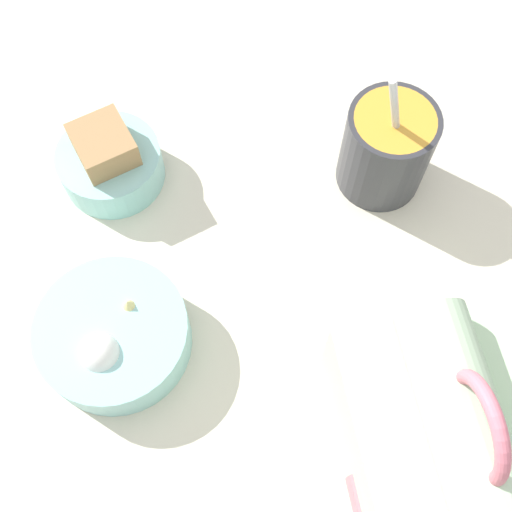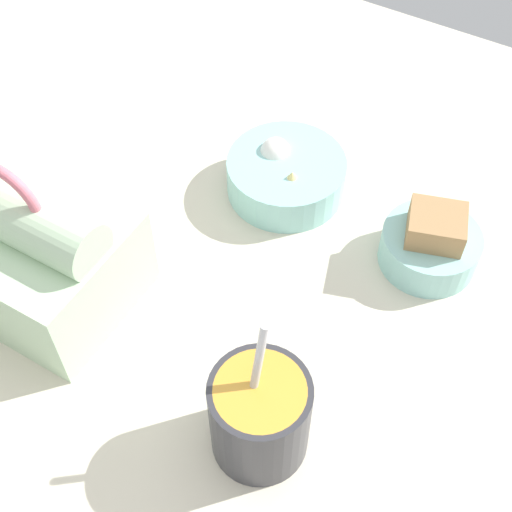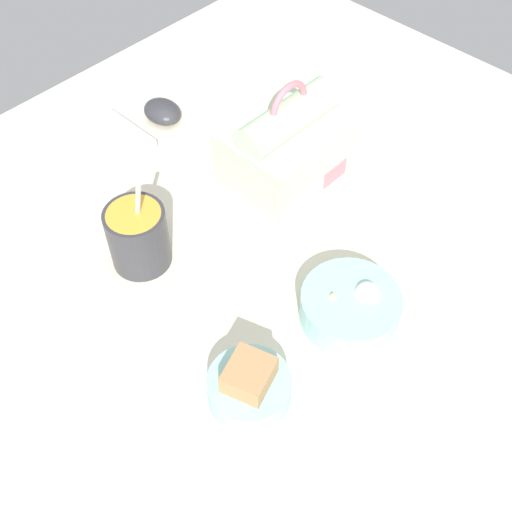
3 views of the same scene
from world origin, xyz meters
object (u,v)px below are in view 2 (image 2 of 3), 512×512
object	(u,v)px
bento_bowl_sandwich	(431,244)
bento_bowl_snacks	(286,175)
soup_cup	(260,415)
lunch_bag	(30,251)

from	to	relation	value
bento_bowl_sandwich	bento_bowl_snacks	xyz separation A→B (cm)	(17.69, -1.30, -0.24)
soup_cup	bento_bowl_sandwich	xyz separation A→B (cm)	(-5.03, -26.26, -2.40)
bento_bowl_snacks	lunch_bag	bearing A→B (deg)	59.15
bento_bowl_sandwich	lunch_bag	bearing A→B (deg)	35.63
soup_cup	bento_bowl_snacks	bearing A→B (deg)	-65.32
lunch_bag	bento_bowl_sandwich	xyz separation A→B (cm)	(-32.29, -23.15, -3.50)
bento_bowl_sandwich	bento_bowl_snacks	distance (cm)	17.74
bento_bowl_snacks	soup_cup	bearing A→B (deg)	114.68
soup_cup	bento_bowl_snacks	size ratio (longest dim) A/B	1.20
bento_bowl_snacks	bento_bowl_sandwich	bearing A→B (deg)	175.79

